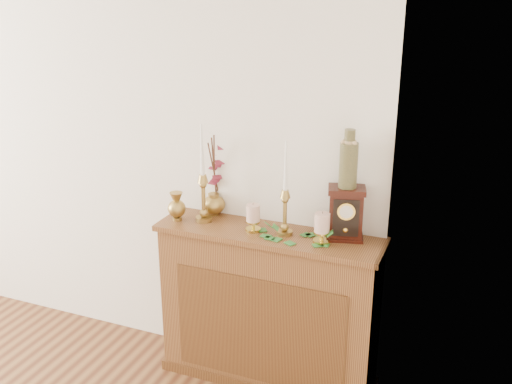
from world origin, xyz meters
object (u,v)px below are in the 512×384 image
at_px(mantel_clock, 346,214).
at_px(candlestick_left, 203,190).
at_px(bud_vase, 177,207).
at_px(candlestick_center, 285,205).
at_px(ceramic_vase, 349,162).
at_px(ginger_jar, 217,177).

bearing_deg(mantel_clock, candlestick_left, 168.98).
bearing_deg(bud_vase, candlestick_center, 3.71).
xyz_separation_m(bud_vase, mantel_clock, (0.93, 0.11, 0.06)).
height_order(candlestick_center, mantel_clock, candlestick_center).
bearing_deg(candlestick_center, ceramic_vase, 12.80).
xyz_separation_m(candlestick_left, ceramic_vase, (0.78, 0.06, 0.23)).
relative_size(candlestick_center, ginger_jar, 1.05).
bearing_deg(candlestick_left, bud_vase, -161.13).
distance_m(candlestick_left, candlestick_center, 0.48).
height_order(candlestick_left, bud_vase, candlestick_left).
bearing_deg(bud_vase, candlestick_left, 18.87).
relative_size(candlestick_center, ceramic_vase, 1.70).
distance_m(candlestick_left, mantel_clock, 0.79).
relative_size(candlestick_center, mantel_clock, 1.80).
xyz_separation_m(ginger_jar, mantel_clock, (0.77, -0.08, -0.08)).
xyz_separation_m(candlestick_left, mantel_clock, (0.78, 0.06, -0.04)).
relative_size(candlestick_left, mantel_clock, 1.96).
distance_m(candlestick_left, bud_vase, 0.18).
relative_size(candlestick_left, candlestick_center, 1.09).
bearing_deg(mantel_clock, ceramic_vase, 90.00).
bearing_deg(ginger_jar, candlestick_left, -96.77).
bearing_deg(ceramic_vase, candlestick_center, -167.20).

